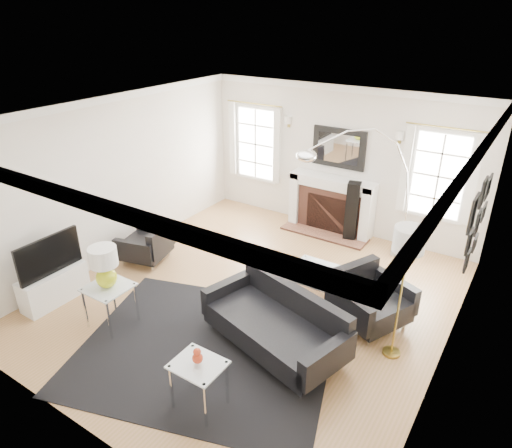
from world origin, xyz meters
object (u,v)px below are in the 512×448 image
Objects in this scene: fireplace at (331,205)px; armchair_left at (148,245)px; sofa at (277,324)px; armchair_right at (368,300)px; gourd_lamp at (104,265)px; coffee_table at (316,274)px; arc_floor_lamp at (358,188)px.

fireplace is 3.57m from armchair_left.
sofa is at bearing -13.10° from armchair_left.
armchair_right is 3.61m from gourd_lamp.
coffee_table is 3.10m from gourd_lamp.
fireplace is 1.32m from arc_floor_lamp.
arc_floor_lamp is (0.05, 1.39, 0.97)m from coffee_table.
armchair_left is at bearing -144.37° from arc_floor_lamp.
armchair_left is 0.80× the size of armchair_right.
fireplace reaches higher than coffee_table.
fireplace reaches higher than armchair_right.
sofa is 1.42m from coffee_table.
coffee_table is (0.73, -2.13, -0.22)m from fireplace.
fireplace reaches higher than armchair_left.
arc_floor_lamp reaches higher than coffee_table.
armchair_right is (0.79, 1.12, 0.02)m from sofa.
gourd_lamp is at bearing -119.38° from arc_floor_lamp.
arc_floor_lamp is (-0.89, 1.68, 0.93)m from armchair_right.
coffee_table is at bearing 163.21° from armchair_right.
sofa is 2.96m from arc_floor_lamp.
armchair_right is at bearing 54.81° from sofa.
fireplace is 2.11× the size of coffee_table.
gourd_lamp reaches higher than coffee_table.
sofa is at bearing -88.01° from arc_floor_lamp.
armchair_right is at bearing -55.31° from fireplace.
armchair_right reaches higher than sofa.
fireplace is 1.73× the size of armchair_left.
fireplace is at bearing 136.64° from arc_floor_lamp.
gourd_lamp is (-2.95, -1.99, 0.60)m from armchair_right.
sofa reaches higher than coffee_table.
armchair_left is 0.41× the size of arc_floor_lamp.
arc_floor_lamp reaches higher than gourd_lamp.
coffee_table is at bearing 95.98° from sofa.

